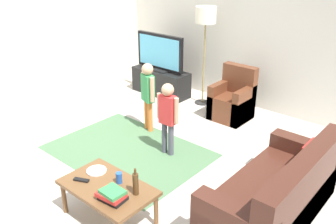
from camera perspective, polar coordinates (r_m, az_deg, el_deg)
ground at (r=4.82m, az=-4.74°, el=-9.31°), size 7.80×7.80×0.00m
wall_back at (r=6.60m, az=14.08°, el=12.07°), size 6.00×0.12×2.70m
wall_left at (r=6.66m, az=-24.01°, el=10.85°), size 0.12×6.00×2.70m
area_rug at (r=5.27m, az=-6.29°, el=-6.12°), size 2.20×1.60×0.01m
tv_stand at (r=7.24m, az=-1.14°, el=4.72°), size 1.20×0.44×0.50m
tv at (r=7.05m, az=-1.30°, el=9.31°), size 1.10×0.28×0.71m
couch at (r=4.05m, az=17.16°, el=-12.66°), size 0.80×1.80×0.86m
armchair at (r=6.26m, az=10.24°, el=1.66°), size 0.60×0.60×0.90m
floor_lamp at (r=6.47m, az=5.96°, el=14.17°), size 0.36×0.36×1.78m
child_near_tv at (r=5.60m, az=-3.19°, el=3.34°), size 0.35×0.21×1.10m
child_center at (r=4.90m, az=-0.05°, el=-0.13°), size 0.35×0.17×1.05m
coffee_table at (r=3.89m, az=-9.48°, el=-12.01°), size 1.00×0.60×0.42m
book_stack at (r=3.63m, az=-8.82°, el=-12.83°), size 0.29×0.22×0.12m
bottle at (r=3.65m, az=-5.13°, el=-11.19°), size 0.06×0.06×0.29m
tv_remote at (r=3.99m, az=-13.52°, el=-10.38°), size 0.17×0.12×0.02m
soda_can at (r=3.86m, az=-7.73°, el=-10.25°), size 0.07×0.07×0.12m
plate at (r=4.11m, az=-11.21°, el=-9.06°), size 0.22×0.22×0.02m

